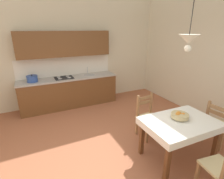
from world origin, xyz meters
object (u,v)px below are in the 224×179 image
(dining_chair_window_side, at_px, (218,125))
(fruit_bowl, at_px, (180,116))
(pendant_lamp, at_px, (189,40))
(dining_table, at_px, (180,128))
(dining_chair_camera_side, at_px, (223,169))
(dining_chair_kitchen_side, at_px, (148,117))
(kitchen_cabinetry, at_px, (68,79))

(dining_chair_window_side, distance_m, fruit_bowl, 1.04)
(dining_chair_window_side, distance_m, pendant_lamp, 1.92)
(dining_table, xyz_separation_m, dining_chair_camera_side, (-0.04, -0.84, -0.17))
(dining_chair_camera_side, xyz_separation_m, pendant_lamp, (0.08, 0.95, 1.66))
(dining_chair_kitchen_side, height_order, dining_chair_camera_side, same)
(dining_table, xyz_separation_m, dining_chair_window_side, (1.00, -0.06, -0.17))
(kitchen_cabinetry, height_order, dining_chair_window_side, kitchen_cabinetry)
(fruit_bowl, bearing_deg, kitchen_cabinetry, 111.86)
(dining_chair_kitchen_side, relative_size, fruit_bowl, 3.10)
(kitchen_cabinetry, height_order, dining_chair_camera_side, kitchen_cabinetry)
(dining_chair_camera_side, bearing_deg, dining_chair_window_side, 36.74)
(dining_chair_kitchen_side, relative_size, pendant_lamp, 1.16)
(dining_table, xyz_separation_m, dining_chair_kitchen_side, (-0.06, 0.82, -0.17))
(dining_chair_window_side, xyz_separation_m, dining_chair_camera_side, (-1.05, -0.78, 0.00))
(dining_chair_window_side, bearing_deg, pendant_lamp, 169.98)
(dining_chair_camera_side, bearing_deg, fruit_bowl, 84.93)
(dining_chair_camera_side, distance_m, pendant_lamp, 1.91)
(kitchen_cabinetry, xyz_separation_m, fruit_bowl, (1.25, -3.12, -0.04))
(dining_table, relative_size, fruit_bowl, 4.30)
(pendant_lamp, bearing_deg, dining_chair_kitchen_side, 98.20)
(fruit_bowl, bearing_deg, dining_chair_kitchen_side, 97.52)
(dining_chair_kitchen_side, height_order, pendant_lamp, pendant_lamp)
(dining_table, distance_m, dining_chair_window_side, 1.02)
(kitchen_cabinetry, height_order, pendant_lamp, pendant_lamp)
(fruit_bowl, bearing_deg, dining_chair_camera_side, -95.07)
(fruit_bowl, bearing_deg, dining_chair_window_side, -7.90)
(dining_chair_window_side, xyz_separation_m, fruit_bowl, (-0.96, 0.13, 0.37))
(dining_chair_kitchen_side, bearing_deg, dining_chair_camera_side, -89.39)
(dining_chair_camera_side, distance_m, fruit_bowl, 0.99)
(kitchen_cabinetry, relative_size, dining_table, 2.20)
(dining_chair_kitchen_side, xyz_separation_m, pendant_lamp, (0.10, -0.71, 1.66))
(dining_table, distance_m, dining_chair_kitchen_side, 0.84)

